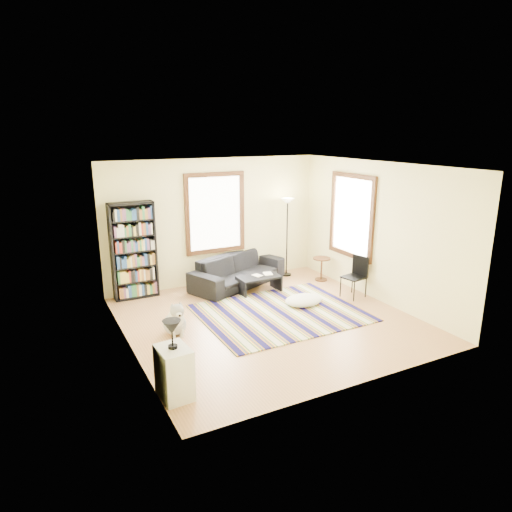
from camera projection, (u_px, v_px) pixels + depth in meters
name	position (u px, v px, depth m)	size (l,w,h in m)	color
floor	(268.00, 322.00, 8.42)	(5.00, 5.00, 0.10)	tan
ceiling	(270.00, 163.00, 7.64)	(5.00, 5.00, 0.10)	white
wall_back	(214.00, 221.00, 10.21)	(5.00, 0.10, 2.80)	#FBF0A9
wall_front	(365.00, 290.00, 5.85)	(5.00, 0.10, 2.80)	#FBF0A9
wall_left	(122.00, 266.00, 6.90)	(0.10, 5.00, 2.80)	#FBF0A9
wall_right	(380.00, 232.00, 9.17)	(0.10, 5.00, 2.80)	#FBF0A9
window_back	(215.00, 213.00, 10.09)	(1.20, 0.06, 1.60)	white
window_right	(352.00, 216.00, 9.76)	(0.06, 1.20, 1.60)	white
rug	(281.00, 313.00, 8.71)	(2.98, 2.39, 0.02)	#110D45
sofa	(238.00, 270.00, 10.23)	(0.90, 2.31, 0.67)	black
bookshelf	(134.00, 251.00, 9.29)	(0.90, 0.30, 2.00)	black
coffee_table	(259.00, 284.00, 9.80)	(0.90, 0.50, 0.36)	black
book_a	(255.00, 276.00, 9.71)	(0.21, 0.16, 0.02)	beige
book_b	(264.00, 274.00, 9.86)	(0.18, 0.25, 0.02)	beige
floor_cushion	(304.00, 300.00, 9.11)	(0.78, 0.59, 0.20)	silver
floor_lamp	(287.00, 238.00, 10.74)	(0.30, 0.30, 1.86)	black
side_table	(321.00, 269.00, 10.55)	(0.40, 0.40, 0.54)	#412610
folding_chair	(354.00, 277.00, 9.45)	(0.42, 0.40, 0.86)	black
white_cabinet	(174.00, 373.00, 5.90)	(0.38, 0.50, 0.70)	silver
table_lamp	(172.00, 334.00, 5.76)	(0.24, 0.24, 0.38)	black
dog	(174.00, 317.00, 7.76)	(0.43, 0.61, 0.61)	#BDBDBD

